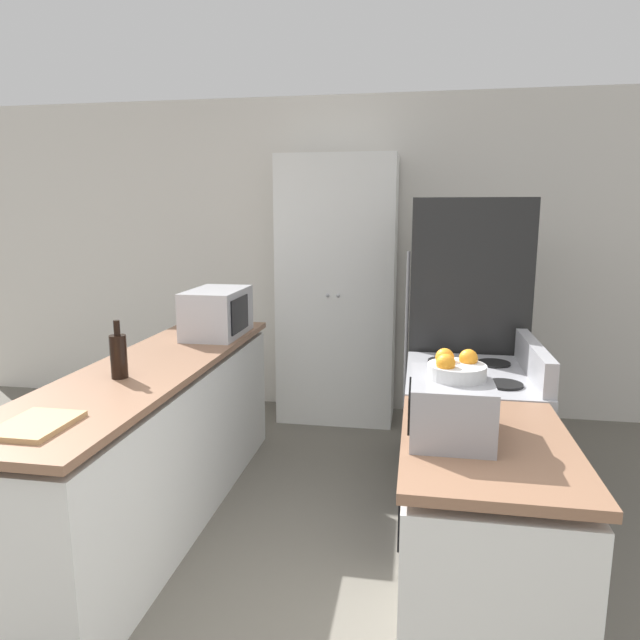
{
  "coord_description": "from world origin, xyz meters",
  "views": [
    {
      "loc": [
        0.56,
        -1.41,
        1.67
      ],
      "look_at": [
        0.0,
        1.84,
        1.05
      ],
      "focal_mm": 32.0,
      "sensor_mm": 36.0,
      "label": 1
    }
  ],
  "objects": [
    {
      "name": "wall_back",
      "position": [
        0.0,
        3.37,
        1.3
      ],
      "size": [
        7.0,
        0.06,
        2.6
      ],
      "color": "silver",
      "rests_on": "ground_plane"
    },
    {
      "name": "counter_left",
      "position": [
        -0.82,
        1.31,
        0.43
      ],
      "size": [
        0.6,
        2.43,
        0.89
      ],
      "color": "silver",
      "rests_on": "ground_plane"
    },
    {
      "name": "counter_right",
      "position": [
        0.82,
        0.55,
        0.43
      ],
      "size": [
        0.6,
        0.89,
        0.89
      ],
      "color": "silver",
      "rests_on": "ground_plane"
    },
    {
      "name": "pantry_cabinet",
      "position": [
        -0.07,
        3.08,
        1.05
      ],
      "size": [
        0.92,
        0.51,
        2.11
      ],
      "color": "white",
      "rests_on": "ground_plane"
    },
    {
      "name": "stove",
      "position": [
        0.84,
        1.41,
        0.45
      ],
      "size": [
        0.66,
        0.79,
        1.05
      ],
      "color": "#9E9EA3",
      "rests_on": "ground_plane"
    },
    {
      "name": "refrigerator",
      "position": [
        0.86,
        2.23,
        0.88
      ],
      "size": [
        0.7,
        0.77,
        1.75
      ],
      "color": "black",
      "rests_on": "ground_plane"
    },
    {
      "name": "microwave",
      "position": [
        -0.71,
        2.05,
        1.04
      ],
      "size": [
        0.33,
        0.53,
        0.3
      ],
      "color": "#B2B2B7",
      "rests_on": "counter_left"
    },
    {
      "name": "wine_bottle",
      "position": [
        -0.84,
        1.04,
        1.0
      ],
      "size": [
        0.08,
        0.08,
        0.28
      ],
      "color": "black",
      "rests_on": "counter_left"
    },
    {
      "name": "toaster_oven",
      "position": [
        0.69,
        0.57,
        0.99
      ],
      "size": [
        0.29,
        0.39,
        0.21
      ],
      "color": "#939399",
      "rests_on": "counter_right"
    },
    {
      "name": "fruit_bowl",
      "position": [
        0.7,
        0.57,
        1.14
      ],
      "size": [
        0.2,
        0.2,
        0.1
      ],
      "color": "silver",
      "rests_on": "toaster_oven"
    },
    {
      "name": "cutting_board",
      "position": [
        -0.82,
        0.38,
        0.9
      ],
      "size": [
        0.24,
        0.3,
        0.02
      ],
      "color": "tan",
      "rests_on": "counter_left"
    }
  ]
}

